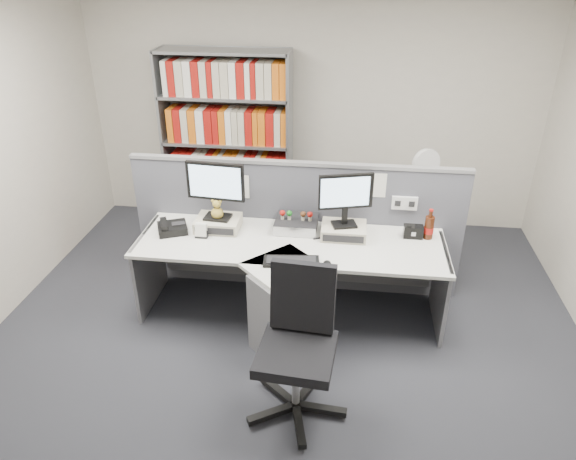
# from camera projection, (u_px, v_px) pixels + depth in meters

# --- Properties ---
(ground) EXTENTS (5.50, 5.50, 0.00)m
(ground) POSITION_uv_depth(u_px,v_px,m) (278.00, 374.00, 4.08)
(ground) COLOR #32343B
(ground) RESTS_ON ground
(room_shell) EXTENTS (5.04, 5.54, 2.72)m
(room_shell) POSITION_uv_depth(u_px,v_px,m) (275.00, 154.00, 3.23)
(room_shell) COLOR beige
(room_shell) RESTS_ON ground
(partition) EXTENTS (3.00, 0.08, 1.27)m
(partition) POSITION_uv_depth(u_px,v_px,m) (297.00, 226.00, 4.86)
(partition) COLOR #5A5B66
(partition) RESTS_ON ground
(desk) EXTENTS (2.60, 1.20, 0.72)m
(desk) POSITION_uv_depth(u_px,v_px,m) (287.00, 282.00, 4.38)
(desk) COLOR silver
(desk) RESTS_ON ground
(monitor_riser_left) EXTENTS (0.38, 0.31, 0.10)m
(monitor_riser_left) POSITION_uv_depth(u_px,v_px,m) (218.00, 223.00, 4.64)
(monitor_riser_left) COLOR beige
(monitor_riser_left) RESTS_ON desk
(monitor_riser_right) EXTENTS (0.38, 0.31, 0.10)m
(monitor_riser_right) POSITION_uv_depth(u_px,v_px,m) (344.00, 231.00, 4.52)
(monitor_riser_right) COLOR beige
(monitor_riser_right) RESTS_ON desk
(monitor_left) EXTENTS (0.50, 0.18, 0.51)m
(monitor_left) POSITION_uv_depth(u_px,v_px,m) (216.00, 186.00, 4.48)
(monitor_left) COLOR black
(monitor_left) RESTS_ON monitor_riser_left
(monitor_right) EXTENTS (0.45, 0.20, 0.47)m
(monitor_right) POSITION_uv_depth(u_px,v_px,m) (346.00, 196.00, 4.37)
(monitor_right) COLOR black
(monitor_right) RESTS_ON monitor_riser_right
(desktop_pc) EXTENTS (0.37, 0.33, 0.10)m
(desktop_pc) POSITION_uv_depth(u_px,v_px,m) (296.00, 224.00, 4.63)
(desktop_pc) COLOR black
(desktop_pc) RESTS_ON desk
(figurines) EXTENTS (0.29, 0.05, 0.09)m
(figurines) POSITION_uv_depth(u_px,v_px,m) (296.00, 215.00, 4.57)
(figurines) COLOR beige
(figurines) RESTS_ON desktop_pc
(keyboard) EXTENTS (0.45, 0.21, 0.03)m
(keyboard) POSITION_uv_depth(u_px,v_px,m) (291.00, 261.00, 4.15)
(keyboard) COLOR black
(keyboard) RESTS_ON desk
(mouse) EXTENTS (0.07, 0.11, 0.04)m
(mouse) POSITION_uv_depth(u_px,v_px,m) (327.00, 264.00, 4.10)
(mouse) COLOR black
(mouse) RESTS_ON desk
(desk_phone) EXTENTS (0.31, 0.30, 0.11)m
(desk_phone) POSITION_uv_depth(u_px,v_px,m) (172.00, 228.00, 4.59)
(desk_phone) COLOR black
(desk_phone) RESTS_ON desk
(desk_calendar) EXTENTS (0.11, 0.08, 0.13)m
(desk_calendar) POSITION_uv_depth(u_px,v_px,m) (201.00, 231.00, 4.50)
(desk_calendar) COLOR black
(desk_calendar) RESTS_ON desk
(plush_toy) EXTENTS (0.11, 0.11, 0.18)m
(plush_toy) POSITION_uv_depth(u_px,v_px,m) (217.00, 211.00, 4.57)
(plush_toy) COLOR gold
(plush_toy) RESTS_ON monitor_riser_left
(speaker) EXTENTS (0.16, 0.09, 0.11)m
(speaker) POSITION_uv_depth(u_px,v_px,m) (413.00, 232.00, 4.50)
(speaker) COLOR black
(speaker) RESTS_ON desk
(cola_bottle) EXTENTS (0.08, 0.08, 0.27)m
(cola_bottle) POSITION_uv_depth(u_px,v_px,m) (429.00, 227.00, 4.46)
(cola_bottle) COLOR #3F190A
(cola_bottle) RESTS_ON desk
(shelving_unit) EXTENTS (1.41, 0.40, 2.00)m
(shelving_unit) POSITION_uv_depth(u_px,v_px,m) (228.00, 145.00, 5.86)
(shelving_unit) COLOR gray
(shelving_unit) RESTS_ON ground
(filing_cabinet) EXTENTS (0.45, 0.61, 0.70)m
(filing_cabinet) POSITION_uv_depth(u_px,v_px,m) (418.00, 225.00, 5.53)
(filing_cabinet) COLOR gray
(filing_cabinet) RESTS_ON ground
(desk_fan) EXTENTS (0.28, 0.18, 0.48)m
(desk_fan) POSITION_uv_depth(u_px,v_px,m) (425.00, 166.00, 5.22)
(desk_fan) COLOR white
(desk_fan) RESTS_ON filing_cabinet
(office_chair) EXTENTS (0.69, 0.70, 1.06)m
(office_chair) POSITION_uv_depth(u_px,v_px,m) (299.00, 340.00, 3.57)
(office_chair) COLOR silver
(office_chair) RESTS_ON ground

